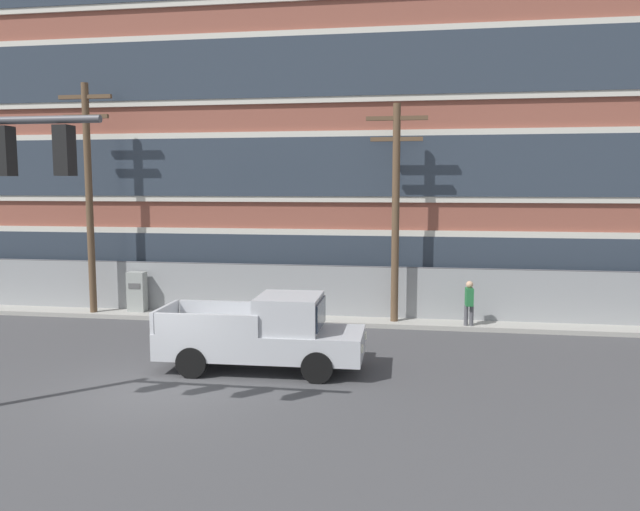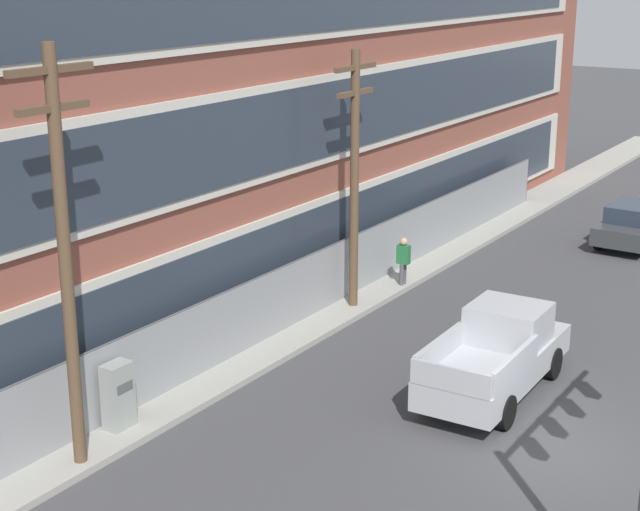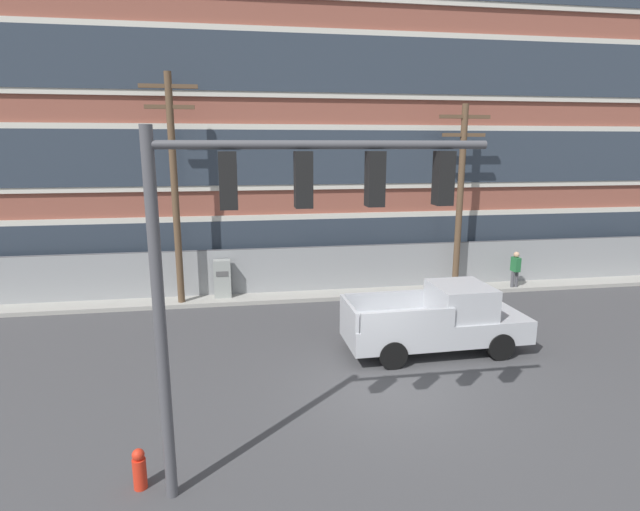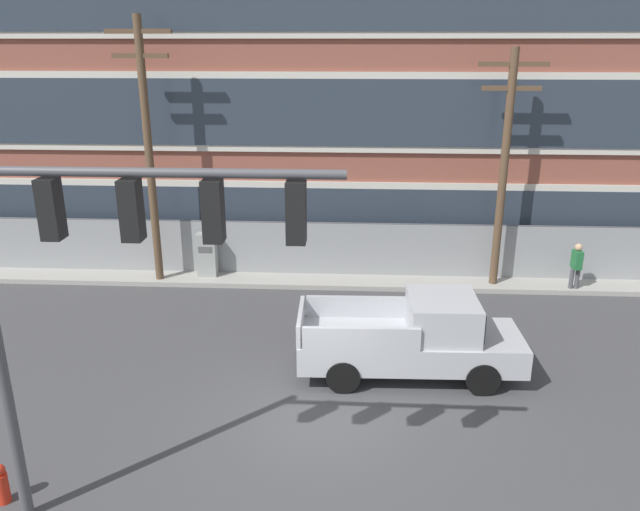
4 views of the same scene
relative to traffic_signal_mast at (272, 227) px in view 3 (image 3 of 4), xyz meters
name	(u,v)px [view 3 (image 3 of 4)]	position (x,y,z in m)	size (l,w,h in m)	color
ground_plane	(387,394)	(2.96, 2.94, -4.75)	(160.00, 160.00, 0.00)	#424244
sidewalk_building_side	(327,293)	(2.96, 11.50, -4.67)	(80.00, 1.81, 0.16)	#9E9B93
brick_mill_building	(385,118)	(7.00, 17.54, 2.67)	(47.86, 10.87, 14.80)	brown
chain_link_fence	(385,267)	(5.48, 11.75, -3.72)	(36.74, 0.06, 2.01)	gray
traffic_signal_mast	(272,227)	(0.00, 0.00, 0.00)	(5.56, 0.43, 6.36)	#4C4C51
pickup_truck_silver	(440,321)	(5.26, 5.27, -3.79)	(5.49, 2.14, 2.03)	#B2B5BA
utility_pole_near_corner	(174,184)	(-2.83, 10.97, -0.06)	(2.03, 0.26, 8.59)	brown
utility_pole_midblock	(460,192)	(8.41, 11.17, -0.53)	(2.09, 0.26, 7.66)	brown
electrical_cabinet	(223,281)	(-1.26, 11.38, -3.92)	(0.66, 0.45, 1.66)	#939993
pedestrian_near_cabinet	(515,268)	(10.93, 10.84, -3.77)	(0.32, 0.42, 1.69)	#4C4C51
fire_hydrant	(139,469)	(-2.44, 0.28, -4.36)	(0.24, 0.24, 0.78)	red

